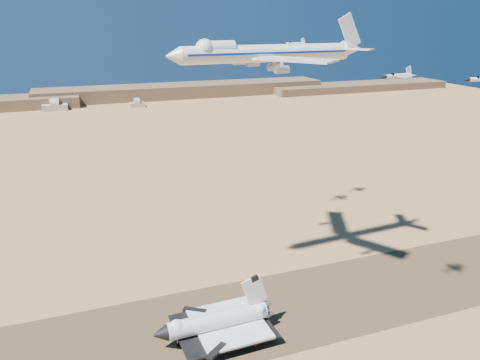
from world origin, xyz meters
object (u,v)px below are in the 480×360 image
object	(u,v)px
chase_jet_d	(270,51)
carrier_747	(262,53)
chase_jet_e	(294,43)
chase_jet_a	(397,76)
crew_b	(251,336)
crew_a	(240,341)
shuttle	(217,322)
crew_c	(256,346)

from	to	relation	value
chase_jet_d	carrier_747	bearing A→B (deg)	-129.60
carrier_747	chase_jet_e	world-z (taller)	carrier_747
carrier_747	chase_jet_d	size ratio (longest dim) A/B	5.54
chase_jet_a	chase_jet_d	bearing A→B (deg)	80.73
crew_b	chase_jet_d	world-z (taller)	chase_jet_d
crew_b	chase_jet_e	size ratio (longest dim) A/B	0.12
crew_a	crew_b	size ratio (longest dim) A/B	1.11
shuttle	chase_jet_d	size ratio (longest dim) A/B	2.93
crew_a	chase_jet_a	world-z (taller)	chase_jet_a
carrier_747	crew_b	xyz separation A→B (m)	(-20.19, -41.38, -93.99)
shuttle	chase_jet_e	world-z (taller)	chase_jet_e
shuttle	chase_jet_e	xyz separation A→B (m)	(73.71, 94.58, 89.56)
carrier_747	crew_b	size ratio (longest dim) A/B	48.50
crew_c	carrier_747	bearing A→B (deg)	-96.80
shuttle	crew_a	xyz separation A→B (m)	(6.51, -6.61, -4.83)
carrier_747	chase_jet_d	world-z (taller)	carrier_747
crew_a	chase_jet_e	distance (m)	153.83
crew_a	chase_jet_e	bearing A→B (deg)	-39.98
crew_b	crew_c	world-z (taller)	crew_c
shuttle	chase_jet_d	xyz separation A→B (m)	(55.87, 85.89, 86.77)
crew_c	chase_jet_a	size ratio (longest dim) A/B	0.13
crew_c	chase_jet_e	world-z (taller)	chase_jet_e
chase_jet_e	crew_a	bearing A→B (deg)	-129.39
chase_jet_a	carrier_747	bearing A→B (deg)	110.37
crew_b	crew_c	xyz separation A→B (m)	(-0.41, -5.59, 0.08)
carrier_747	crew_c	size ratio (longest dim) A/B	44.36
crew_b	chase_jet_d	xyz separation A→B (m)	(44.94, 91.23, 91.69)
crew_a	shuttle	bearing A→B (deg)	38.15
carrier_747	crew_b	bearing A→B (deg)	-119.62
crew_b	crew_c	size ratio (longest dim) A/B	0.91
crew_a	crew_c	bearing A→B (deg)	-143.56
carrier_747	chase_jet_e	xyz separation A→B (m)	(42.59, 58.54, 0.49)
crew_c	chase_jet_d	distance (m)	140.80
crew_a	crew_b	distance (m)	4.60
crew_b	carrier_747	bearing A→B (deg)	-29.71
crew_b	chase_jet_a	bearing A→B (deg)	-98.39
crew_b	chase_jet_e	distance (m)	151.17
carrier_747	crew_c	distance (m)	107.00
crew_a	carrier_747	bearing A→B (deg)	-36.39
crew_a	chase_jet_a	bearing A→B (deg)	-99.30
carrier_747	chase_jet_d	bearing A→B (deg)	60.00
shuttle	chase_jet_a	world-z (taller)	chase_jet_a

